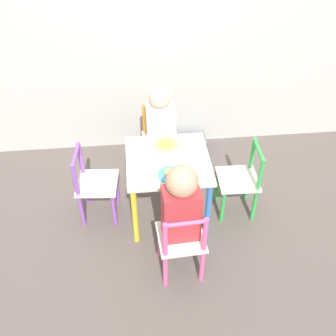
# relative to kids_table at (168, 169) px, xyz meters

# --- Properties ---
(ground_plane) EXTENTS (6.00, 6.00, 0.00)m
(ground_plane) POSITION_rel_kids_table_xyz_m (0.00, 0.00, -0.39)
(ground_plane) COLOR #5B514C
(kids_table) EXTENTS (0.52, 0.52, 0.48)m
(kids_table) POSITION_rel_kids_table_xyz_m (0.00, 0.00, 0.00)
(kids_table) COLOR silver
(kids_table) RESTS_ON ground_plane
(chair_pink) EXTENTS (0.27, 0.27, 0.53)m
(chair_pink) POSITION_rel_kids_table_xyz_m (0.03, -0.48, -0.13)
(chair_pink) COLOR silver
(chair_pink) RESTS_ON ground_plane
(chair_orange) EXTENTS (0.27, 0.27, 0.53)m
(chair_orange) POSITION_rel_kids_table_xyz_m (-0.01, 0.48, -0.13)
(chair_orange) COLOR silver
(chair_orange) RESTS_ON ground_plane
(chair_green) EXTENTS (0.27, 0.27, 0.53)m
(chair_green) POSITION_rel_kids_table_xyz_m (0.48, -0.02, -0.13)
(chair_green) COLOR silver
(chair_green) RESTS_ON ground_plane
(chair_purple) EXTENTS (0.28, 0.28, 0.53)m
(chair_purple) POSITION_rel_kids_table_xyz_m (-0.48, 0.04, -0.13)
(chair_purple) COLOR silver
(chair_purple) RESTS_ON ground_plane
(child_front) EXTENTS (0.21, 0.22, 0.77)m
(child_front) POSITION_rel_kids_table_xyz_m (0.02, -0.42, 0.08)
(child_front) COLOR #7A6B5B
(child_front) RESTS_ON ground_plane
(child_back) EXTENTS (0.20, 0.21, 0.73)m
(child_back) POSITION_rel_kids_table_xyz_m (-0.01, 0.42, 0.04)
(child_back) COLOR #7A6B5B
(child_back) RESTS_ON ground_plane
(plate_front) EXTENTS (0.15, 0.15, 0.03)m
(plate_front) POSITION_rel_kids_table_xyz_m (-0.00, -0.15, 0.09)
(plate_front) COLOR #4C9EE0
(plate_front) RESTS_ON kids_table
(plate_back) EXTENTS (0.16, 0.16, 0.03)m
(plate_back) POSITION_rel_kids_table_xyz_m (0.00, 0.15, 0.09)
(plate_back) COLOR #EADB66
(plate_back) RESTS_ON kids_table
(storage_bin) EXTENTS (0.35, 0.18, 0.13)m
(storage_bin) POSITION_rel_kids_table_xyz_m (0.20, 0.68, -0.33)
(storage_bin) COLOR slate
(storage_bin) RESTS_ON ground_plane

